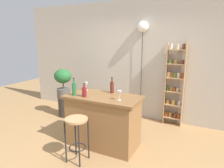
% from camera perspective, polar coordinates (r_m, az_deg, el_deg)
% --- Properties ---
extents(ground, '(12.00, 12.00, 0.00)m').
position_cam_1_polar(ground, '(3.66, -4.77, -18.78)').
color(ground, '#A37A4C').
extents(back_wall, '(6.40, 0.10, 2.80)m').
position_cam_1_polar(back_wall, '(4.92, 6.75, 6.68)').
color(back_wall, '#BCB2A3').
rests_on(back_wall, ground).
extents(kitchen_counter, '(1.34, 0.69, 0.93)m').
position_cam_1_polar(kitchen_counter, '(3.68, -2.46, -10.36)').
color(kitchen_counter, olive).
rests_on(kitchen_counter, ground).
extents(bar_stool, '(0.35, 0.35, 0.72)m').
position_cam_1_polar(bar_stool, '(3.23, -10.06, -12.64)').
color(bar_stool, black).
rests_on(bar_stool, ground).
extents(spice_shelf, '(0.40, 0.17, 1.84)m').
position_cam_1_polar(spice_shelf, '(4.61, 17.46, -0.21)').
color(spice_shelf, tan).
rests_on(spice_shelf, ground).
extents(plant_stool, '(0.30, 0.30, 0.48)m').
position_cam_1_polar(plant_stool, '(5.20, -13.44, -6.35)').
color(plant_stool, '#2D2823').
rests_on(plant_stool, ground).
extents(potted_plant, '(0.44, 0.39, 0.72)m').
position_cam_1_polar(potted_plant, '(5.03, -13.83, 0.82)').
color(potted_plant, '#514C47').
rests_on(potted_plant, plant_stool).
extents(bottle_sauce_amber, '(0.07, 0.07, 0.30)m').
position_cam_1_polar(bottle_sauce_amber, '(3.69, 0.01, -0.84)').
color(bottle_sauce_amber, '#5B2319').
rests_on(bottle_sauce_amber, kitchen_counter).
extents(bottle_olive_oil, '(0.07, 0.07, 0.31)m').
position_cam_1_polar(bottle_olive_oil, '(3.60, -10.76, -1.33)').
color(bottle_olive_oil, '#236638').
rests_on(bottle_olive_oil, kitchen_counter).
extents(bottle_soda_blue, '(0.08, 0.08, 0.24)m').
position_cam_1_polar(bottle_soda_blue, '(3.48, -7.90, -2.19)').
color(bottle_soda_blue, maroon).
rests_on(bottle_soda_blue, kitchen_counter).
extents(wine_glass_left, '(0.07, 0.07, 0.16)m').
position_cam_1_polar(wine_glass_left, '(3.24, 2.16, -2.69)').
color(wine_glass_left, silver).
rests_on(wine_glass_left, kitchen_counter).
extents(wine_glass_center, '(0.07, 0.07, 0.16)m').
position_cam_1_polar(wine_glass_center, '(3.90, -7.36, -0.13)').
color(wine_glass_center, silver).
rests_on(wine_glass_center, kitchen_counter).
extents(pendant_globe_light, '(0.26, 0.26, 2.32)m').
position_cam_1_polar(pendant_globe_light, '(4.73, 8.80, 15.68)').
color(pendant_globe_light, black).
rests_on(pendant_globe_light, ground).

